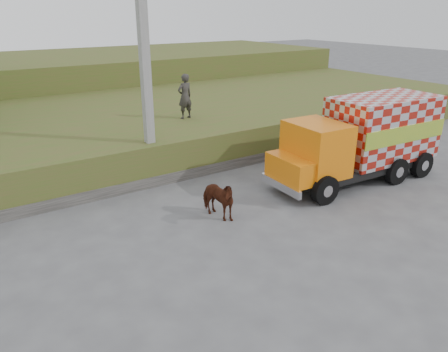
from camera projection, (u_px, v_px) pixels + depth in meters
ground at (248, 221)px, 13.20m from camera, size 120.00×120.00×0.00m
embankment at (122, 127)px, 20.70m from camera, size 40.00×12.00×1.50m
embankment_far at (56, 79)px, 29.75m from camera, size 40.00×12.00×3.00m
retaining_strip at (131, 185)px, 15.35m from camera, size 16.00×0.50×0.40m
utility_pole at (145, 69)px, 14.79m from camera, size 1.20×0.30×8.00m
cargo_truck at (364, 139)px, 15.92m from camera, size 6.87×2.67×3.02m
cow at (217, 199)px, 13.17m from camera, size 0.97×1.61×1.27m
pedestrian at (185, 96)px, 18.81m from camera, size 0.75×0.54×1.92m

